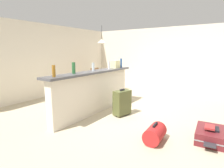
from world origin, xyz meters
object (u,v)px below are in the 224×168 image
Objects in this scene: bottle_clear at (93,67)px; grocery_bag at (115,64)px; bottle_blue at (121,63)px; pendant_lamp at (102,41)px; bottle_white at (109,65)px; dining_table at (104,76)px; suitcase_flat_maroon at (211,135)px; suitcase_upright_olive at (122,102)px; bottle_amber at (54,71)px; dining_chair_near_partition at (114,81)px; book_stack at (212,128)px; dining_chair_far_side at (93,78)px; bottle_green at (74,68)px; duffel_bag_red at (155,134)px.

grocery_bag is (0.99, -0.03, 0.01)m from bottle_clear.
bottle_blue is 1.05× the size of grocery_bag.
pendant_lamp reaches higher than bottle_clear.
dining_table is (1.40, 1.22, -0.56)m from bottle_white.
pendant_lamp is (0.72, 1.27, 0.72)m from bottle_blue.
suitcase_upright_olive is (0.26, 2.00, 0.22)m from suitcase_flat_maroon.
bottle_amber is 0.35× the size of suitcase_upright_olive.
grocery_bag is 0.28× the size of dining_chair_near_partition.
dining_chair_near_partition is at bearing 27.78° from bottle_white.
bottle_clear is 0.95× the size of bottle_white.
bottle_white is 0.77× the size of book_stack.
bottle_clear is 0.62m from bottle_white.
bottle_amber is 0.35× the size of pendant_lamp.
bottle_amber is 3.53m from dining_table.
bottle_green is at bearing -147.90° from dining_chair_far_side.
dining_chair_far_side is at bearing 64.75° from book_stack.
dining_table is 0.56m from dining_chair_far_side.
dining_chair_near_partition is at bearing -96.15° from dining_table.
dining_table is at bearing 29.99° from bottle_clear.
dining_chair_far_side is at bearing 64.92° from suitcase_flat_maroon.
bottle_clear is 2.39m from dining_table.
bottle_amber reaches higher than bottle_white.
pendant_lamp is at bearing 90.23° from dining_chair_near_partition.
duffel_bag_red is (-0.63, -1.90, -1.05)m from bottle_clear.
suitcase_upright_olive is at bearing 54.08° from duffel_bag_red.
grocery_bag reaches higher than bottle_white.
book_stack is at bearing -120.79° from dining_chair_near_partition.
dining_chair_far_side is 4.49m from duffel_bag_red.
bottle_green is at bearing 5.54° from bottle_amber.
pendant_lamp is 4.72m from book_stack.
dining_chair_near_partition reaches higher than suitcase_flat_maroon.
dining_chair_far_side reaches higher than suitcase_upright_olive.
bottle_green is 0.30× the size of suitcase_flat_maroon.
pendant_lamp is at bearing 62.84° from book_stack.
bottle_green is at bearing 179.39° from bottle_clear.
bottle_white reaches higher than dining_chair_far_side.
dining_chair_near_partition and dining_chair_far_side have the same top height.
bottle_clear is 0.99m from grocery_bag.
bottle_clear reaches higher than suitcase_upright_olive.
bottle_white is (0.62, -0.06, 0.01)m from bottle_clear.
bottle_green reaches higher than dining_chair_near_partition.
dining_table is 4.42m from suitcase_flat_maroon.
bottle_clear is 0.75× the size of bottle_blue.
bottle_blue reaches higher than bottle_clear.
book_stack reaches higher than suitcase_flat_maroon.
suitcase_upright_olive is at bearing -120.39° from bottle_white.
bottle_green is 0.97× the size of grocery_bag.
duffel_bag_red is (-1.24, -1.84, -1.05)m from bottle_white.
bottle_blue is at bearing -122.00° from dining_table.
grocery_bag is 3.04m from book_stack.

